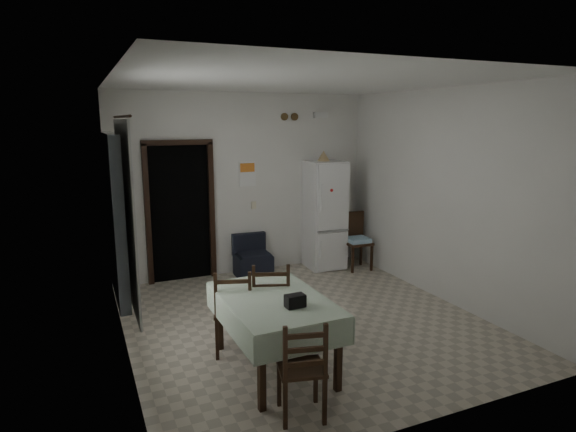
% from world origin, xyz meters
% --- Properties ---
extents(ground, '(4.50, 4.50, 0.00)m').
position_xyz_m(ground, '(0.00, 0.00, 0.00)').
color(ground, '#AEA48E').
rests_on(ground, ground).
extents(ceiling, '(4.20, 4.50, 0.02)m').
position_xyz_m(ceiling, '(0.00, 0.00, 2.90)').
color(ceiling, white).
rests_on(ceiling, ground).
extents(wall_back, '(4.20, 0.02, 2.90)m').
position_xyz_m(wall_back, '(0.00, 2.25, 1.45)').
color(wall_back, silver).
rests_on(wall_back, ground).
extents(wall_front, '(4.20, 0.02, 2.90)m').
position_xyz_m(wall_front, '(0.00, -2.25, 1.45)').
color(wall_front, silver).
rests_on(wall_front, ground).
extents(wall_left, '(0.02, 4.50, 2.90)m').
position_xyz_m(wall_left, '(-2.10, 0.00, 1.45)').
color(wall_left, silver).
rests_on(wall_left, ground).
extents(wall_right, '(0.02, 4.50, 2.90)m').
position_xyz_m(wall_right, '(2.10, 0.00, 1.45)').
color(wall_right, silver).
rests_on(wall_right, ground).
extents(doorway, '(1.06, 0.52, 2.22)m').
position_xyz_m(doorway, '(-1.05, 2.45, 1.06)').
color(doorway, black).
rests_on(doorway, ground).
extents(window_recess, '(0.10, 1.20, 1.60)m').
position_xyz_m(window_recess, '(-2.15, -0.20, 1.55)').
color(window_recess, silver).
rests_on(window_recess, ground).
extents(curtain, '(0.02, 1.45, 1.85)m').
position_xyz_m(curtain, '(-2.04, -0.20, 1.55)').
color(curtain, beige).
rests_on(curtain, ground).
extents(curtain_rod, '(0.02, 1.60, 0.02)m').
position_xyz_m(curtain_rod, '(-2.03, -0.20, 2.50)').
color(curtain_rod, black).
rests_on(curtain_rod, ground).
extents(calendar, '(0.28, 0.02, 0.40)m').
position_xyz_m(calendar, '(0.05, 2.24, 1.62)').
color(calendar, white).
rests_on(calendar, ground).
extents(calendar_image, '(0.24, 0.01, 0.14)m').
position_xyz_m(calendar_image, '(0.05, 2.23, 1.72)').
color(calendar_image, orange).
rests_on(calendar_image, ground).
extents(light_switch, '(0.08, 0.02, 0.12)m').
position_xyz_m(light_switch, '(0.15, 2.24, 1.10)').
color(light_switch, beige).
rests_on(light_switch, ground).
extents(vent_left, '(0.12, 0.03, 0.12)m').
position_xyz_m(vent_left, '(0.70, 2.23, 2.52)').
color(vent_left, brown).
rests_on(vent_left, ground).
extents(vent_right, '(0.12, 0.03, 0.12)m').
position_xyz_m(vent_right, '(0.88, 2.23, 2.52)').
color(vent_right, brown).
rests_on(vent_right, ground).
extents(emergency_light, '(0.25, 0.07, 0.09)m').
position_xyz_m(emergency_light, '(1.35, 2.21, 2.55)').
color(emergency_light, white).
rests_on(emergency_light, ground).
extents(fridge, '(0.62, 0.62, 1.80)m').
position_xyz_m(fridge, '(1.30, 1.93, 0.90)').
color(fridge, white).
rests_on(fridge, ground).
extents(tan_cone, '(0.23, 0.23, 0.17)m').
position_xyz_m(tan_cone, '(1.28, 1.96, 1.89)').
color(tan_cone, tan).
rests_on(tan_cone, fridge).
extents(navy_seat, '(0.58, 0.56, 0.67)m').
position_xyz_m(navy_seat, '(0.02, 1.93, 0.33)').
color(navy_seat, black).
rests_on(navy_seat, ground).
extents(corner_chair, '(0.43, 0.43, 0.95)m').
position_xyz_m(corner_chair, '(1.75, 1.59, 0.48)').
color(corner_chair, black).
rests_on(corner_chair, ground).
extents(dining_table, '(0.97, 1.46, 0.75)m').
position_xyz_m(dining_table, '(-0.78, -0.92, 0.38)').
color(dining_table, '#ACC0A4').
rests_on(dining_table, ground).
extents(black_bag, '(0.19, 0.12, 0.12)m').
position_xyz_m(black_bag, '(-0.69, -1.22, 0.81)').
color(black_bag, black).
rests_on(black_bag, dining_table).
extents(dining_chair_far_left, '(0.51, 0.51, 0.95)m').
position_xyz_m(dining_chair_far_left, '(-1.04, -0.41, 0.47)').
color(dining_chair_far_left, black).
rests_on(dining_chair_far_left, ground).
extents(dining_chair_far_right, '(0.54, 0.54, 0.99)m').
position_xyz_m(dining_chair_far_right, '(-0.62, -0.43, 0.49)').
color(dining_chair_far_right, black).
rests_on(dining_chair_far_right, ground).
extents(dining_chair_near_head, '(0.46, 0.46, 0.89)m').
position_xyz_m(dining_chair_near_head, '(-0.86, -1.74, 0.44)').
color(dining_chair_near_head, black).
rests_on(dining_chair_near_head, ground).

